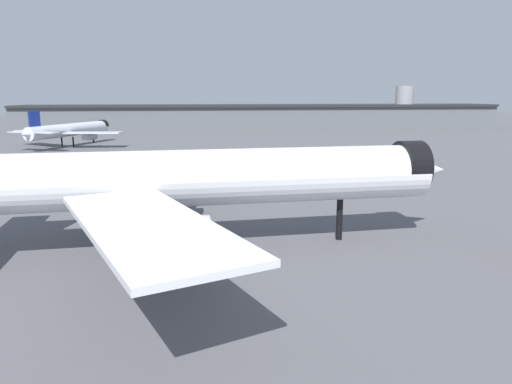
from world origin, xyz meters
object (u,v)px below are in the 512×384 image
Objects in this scene: airliner_near_gate at (187,179)px; traffic_cone_wingtip at (62,200)px; airliner_far_taxiway at (70,130)px; traffic_cone_near_nose at (208,186)px.

airliner_near_gate is 37.88m from traffic_cone_wingtip.
traffic_cone_near_nose is (56.19, -82.18, -5.71)m from airliner_far_taxiway.
traffic_cone_near_nose is 28.32m from traffic_cone_wingtip.
traffic_cone_near_nose is (0.01, 39.92, -8.47)m from airliner_near_gate.
traffic_cone_wingtip is at bearing -152.86° from traffic_cone_near_nose.
traffic_cone_wingtip is at bearing 124.00° from airliner_near_gate.
airliner_near_gate is at bearing -137.37° from airliner_far_taxiway.
traffic_cone_near_nose is at bearing -127.71° from airliner_far_taxiway.
traffic_cone_near_nose is at bearing 80.98° from airliner_near_gate.
airliner_near_gate is 124.60× the size of traffic_cone_near_nose.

